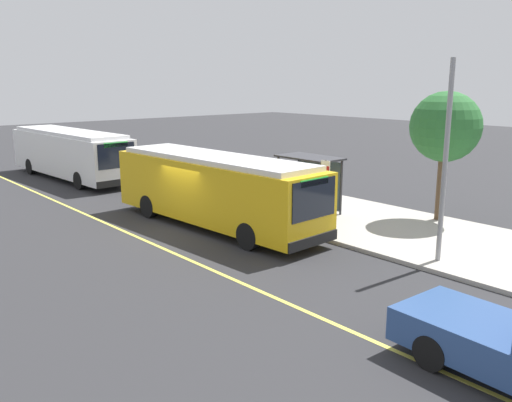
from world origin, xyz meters
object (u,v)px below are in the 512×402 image
(waiting_bench, at_px, (308,200))
(pedestrian_commuter, at_px, (318,204))
(transit_bus_second, at_px, (70,153))
(transit_bus_main, at_px, (215,188))
(route_sign_post, at_px, (325,186))

(waiting_bench, distance_m, pedestrian_commuter, 2.87)
(transit_bus_second, height_order, waiting_bench, transit_bus_second)
(transit_bus_second, distance_m, pedestrian_commuter, 18.12)
(waiting_bench, bearing_deg, transit_bus_main, -103.00)
(transit_bus_main, bearing_deg, route_sign_post, 32.08)
(transit_bus_main, bearing_deg, pedestrian_commuter, 39.30)
(waiting_bench, bearing_deg, route_sign_post, -35.52)
(transit_bus_main, height_order, route_sign_post, same)
(route_sign_post, bearing_deg, pedestrian_commuter, 155.99)
(waiting_bench, xyz_separation_m, pedestrian_commuter, (2.22, -1.74, 0.48))
(transit_bus_second, distance_m, route_sign_post, 18.65)
(pedestrian_commuter, bearing_deg, transit_bus_second, -171.35)
(transit_bus_main, xyz_separation_m, transit_bus_second, (-14.67, -0.07, 0.00))
(transit_bus_main, distance_m, transit_bus_second, 14.67)
(transit_bus_main, bearing_deg, transit_bus_second, -179.71)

